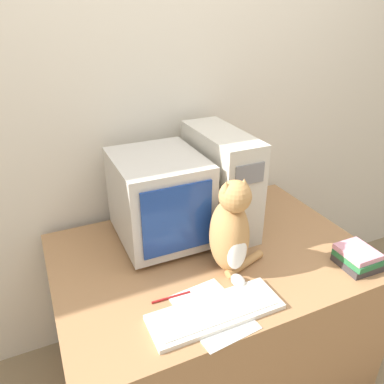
% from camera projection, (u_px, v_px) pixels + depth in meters
% --- Properties ---
extents(wall_back, '(7.00, 0.05, 2.50)m').
position_uv_depth(wall_back, '(165.00, 111.00, 1.85)').
color(wall_back, beige).
rests_on(wall_back, ground_plane).
extents(desk, '(1.35, 0.93, 0.74)m').
position_uv_depth(desk, '(210.00, 316.00, 1.81)').
color(desk, '#9E7047').
rests_on(desk, ground_plane).
extents(crt_monitor, '(0.37, 0.44, 0.41)m').
position_uv_depth(crt_monitor, '(159.00, 198.00, 1.66)').
color(crt_monitor, '#BCB7AD').
rests_on(crt_monitor, desk).
extents(computer_tower, '(0.19, 0.49, 0.48)m').
position_uv_depth(computer_tower, '(220.00, 180.00, 1.76)').
color(computer_tower, beige).
rests_on(computer_tower, desk).
extents(keyboard, '(0.48, 0.17, 0.02)m').
position_uv_depth(keyboard, '(216.00, 312.00, 1.32)').
color(keyboard, silver).
rests_on(keyboard, desk).
extents(cat, '(0.26, 0.25, 0.42)m').
position_uv_depth(cat, '(231.00, 232.00, 1.46)').
color(cat, '#B7844C').
rests_on(cat, desk).
extents(book_stack, '(0.16, 0.16, 0.08)m').
position_uv_depth(book_stack, '(357.00, 258.00, 1.55)').
color(book_stack, '#383333').
rests_on(book_stack, desk).
extents(pen, '(0.15, 0.01, 0.01)m').
position_uv_depth(pen, '(171.00, 297.00, 1.39)').
color(pen, maroon).
rests_on(pen, desk).
extents(paper_sheet, '(0.24, 0.32, 0.00)m').
position_uv_depth(paper_sheet, '(212.00, 312.00, 1.33)').
color(paper_sheet, white).
rests_on(paper_sheet, desk).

